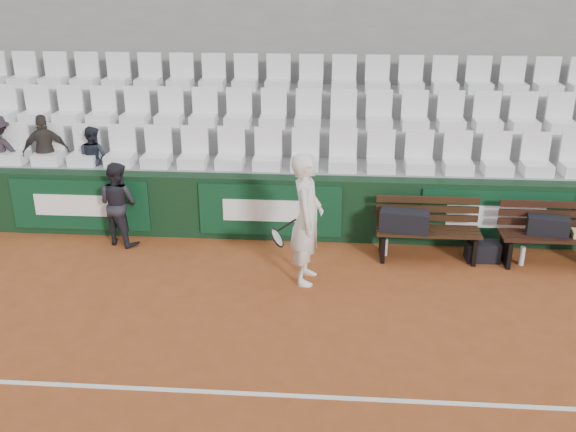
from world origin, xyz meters
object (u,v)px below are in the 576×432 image
object	(u,v)px
bench_left	(427,244)
spectator_b	(42,125)
bench_right	(552,250)
ball_kid	(118,204)
sports_bag_right	(548,225)
sports_bag_ground	(482,251)
water_bottle_far	(522,256)
spectator_c	(91,131)
water_bottle_near	(385,247)
tennis_player	(307,219)
sports_bag_left	(404,221)

from	to	relation	value
bench_left	spectator_b	distance (m)	6.37
bench_right	ball_kid	bearing A→B (deg)	177.65
sports_bag_right	spectator_b	xyz separation A→B (m)	(-7.79, 1.13, 1.04)
sports_bag_ground	water_bottle_far	distance (m)	0.55
sports_bag_ground	water_bottle_far	xyz separation A→B (m)	(0.54, -0.11, -0.00)
sports_bag_right	spectator_c	size ratio (longest dim) A/B	0.53
water_bottle_near	ball_kid	size ratio (longest dim) A/B	0.20
sports_bag_ground	ball_kid	world-z (taller)	ball_kid
water_bottle_near	ball_kid	bearing A→B (deg)	177.94
tennis_player	spectator_c	world-z (taller)	spectator_c
ball_kid	spectator_b	xyz separation A→B (m)	(-1.46, 0.91, 0.97)
sports_bag_left	spectator_b	xyz separation A→B (m)	(-5.76, 1.16, 1.02)
sports_bag_right	spectator_c	xyz separation A→B (m)	(-7.00, 1.13, 0.95)
sports_bag_right	tennis_player	world-z (taller)	tennis_player
sports_bag_left	tennis_player	xyz separation A→B (m)	(-1.38, -0.79, 0.30)
water_bottle_far	spectator_c	xyz separation A→B (m)	(-6.67, 1.24, 1.40)
bench_left	ball_kid	xyz separation A→B (m)	(-4.65, 0.20, 0.43)
spectator_b	spectator_c	bearing A→B (deg)	158.58
tennis_player	spectator_c	xyz separation A→B (m)	(-3.59, 1.95, 0.63)
bench_left	sports_bag_left	xyz separation A→B (m)	(-0.35, -0.05, 0.37)
sports_bag_ground	tennis_player	xyz separation A→B (m)	(-2.54, -0.82, 0.76)
tennis_player	ball_kid	size ratio (longest dim) A/B	1.38
tennis_player	spectator_c	bearing A→B (deg)	151.52
bench_right	tennis_player	distance (m)	3.65
sports_bag_right	water_bottle_near	bearing A→B (deg)	178.21
sports_bag_left	spectator_c	world-z (taller)	spectator_c
sports_bag_left	bench_right	bearing A→B (deg)	-0.46
tennis_player	spectator_b	world-z (taller)	spectator_b
sports_bag_left	ball_kid	bearing A→B (deg)	176.71
sports_bag_right	spectator_b	bearing A→B (deg)	171.74
sports_bag_right	spectator_b	world-z (taller)	spectator_b
water_bottle_far	spectator_c	bearing A→B (deg)	169.48
spectator_b	spectator_c	xyz separation A→B (m)	(0.79, 0.00, -0.09)
sports_bag_left	sports_bag_right	xyz separation A→B (m)	(2.03, 0.03, -0.02)
sports_bag_left	spectator_b	size ratio (longest dim) A/B	0.56
sports_bag_left	ball_kid	xyz separation A→B (m)	(-4.30, 0.25, 0.05)
bench_right	sports_bag_ground	world-z (taller)	bench_right
ball_kid	spectator_b	size ratio (longest dim) A/B	1.05
tennis_player	spectator_c	distance (m)	4.13
ball_kid	spectator_b	world-z (taller)	spectator_b
spectator_c	bench_right	bearing A→B (deg)	-166.52
sports_bag_left	spectator_c	size ratio (longest dim) A/B	0.65
sports_bag_ground	sports_bag_right	bearing A→B (deg)	-0.39
ball_kid	tennis_player	bearing A→B (deg)	-175.56
water_bottle_near	tennis_player	world-z (taller)	tennis_player
sports_bag_ground	spectator_b	size ratio (longest dim) A/B	0.38
sports_bag_left	sports_bag_ground	size ratio (longest dim) A/B	1.48
sports_bag_left	bench_left	bearing A→B (deg)	7.35
ball_kid	sports_bag_ground	bearing A→B (deg)	-158.30
sports_bag_right	sports_bag_ground	size ratio (longest dim) A/B	1.19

